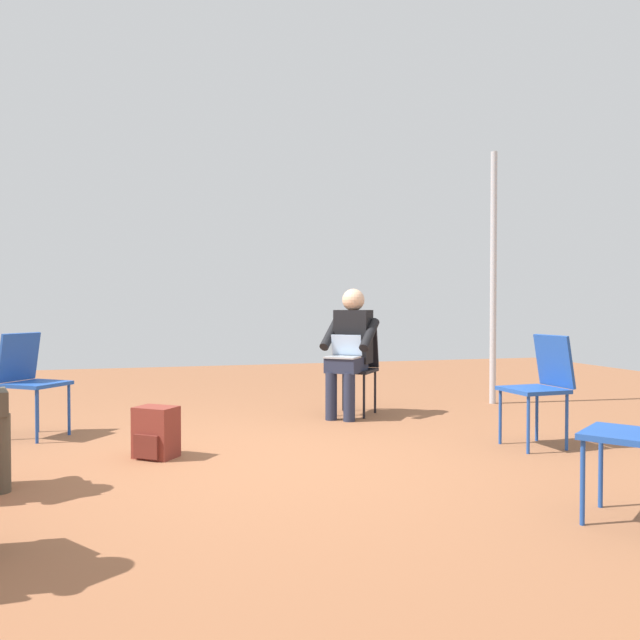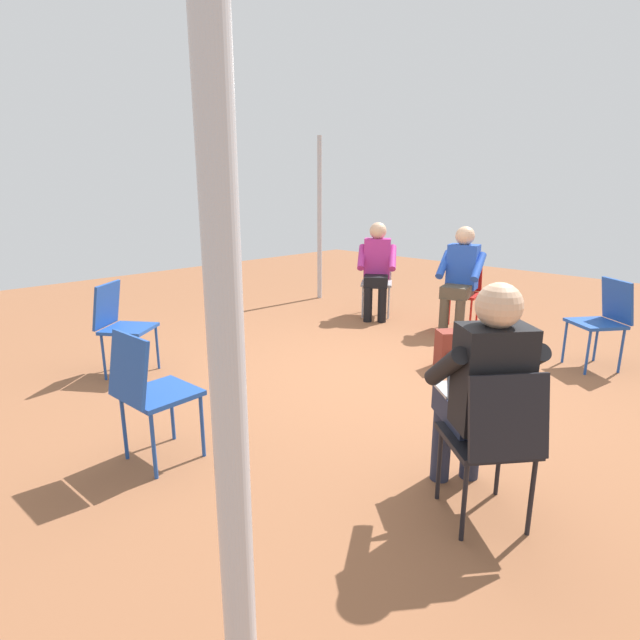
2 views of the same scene
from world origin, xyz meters
TOP-DOWN VIEW (x-y plane):
  - ground_plane at (0.00, 0.00)m, footprint 14.00×14.00m
  - chair_northeast at (1.23, 1.66)m, footprint 0.58×0.58m
  - chair_southwest at (-1.86, -1.51)m, footprint 0.58×0.57m
  - chair_southeast at (1.56, -1.73)m, footprint 0.57×0.58m
  - chair_west at (-2.02, -0.32)m, footprint 0.52×0.49m
  - chair_east at (2.12, -0.10)m, footprint 0.46×0.42m
  - chair_northwest at (-1.69, 1.31)m, footprint 0.58×0.57m
  - person_with_laptop at (1.13, 1.52)m, footprint 0.63×0.64m
  - person_in_blue at (-1.86, -0.28)m, footprint 0.58×0.58m
  - person_in_magenta at (-1.73, -1.42)m, footprint 0.63×0.63m
  - backpack_near_laptop_user at (-0.71, 0.32)m, footprint 0.34×0.33m
  - tent_pole_near at (2.88, 1.85)m, footprint 0.07×0.07m
  - tent_pole_far at (-2.07, -2.80)m, footprint 0.07×0.07m

SIDE VIEW (x-z plane):
  - ground_plane at x=0.00m, z-range 0.00..0.00m
  - backpack_near_laptop_user at x=-0.71m, z-range -0.02..0.34m
  - chair_northeast at x=1.23m, z-range 0.07..0.92m
  - chair_southwest at x=-1.86m, z-range 0.07..0.92m
  - chair_southeast at x=1.56m, z-range 0.07..0.92m
  - chair_west at x=-2.02m, z-range 0.07..0.92m
  - chair_east at x=2.12m, z-range 0.07..0.92m
  - chair_northwest at x=-1.69m, z-range 0.07..0.92m
  - person_with_laptop at x=1.13m, z-range 0.07..1.31m
  - person_in_blue at x=-1.86m, z-range 0.07..1.31m
  - person_in_magenta at x=-1.73m, z-range 0.07..1.31m
  - tent_pole_far at x=-2.07m, z-range 0.00..2.41m
  - tent_pole_near at x=2.88m, z-range 0.00..2.75m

